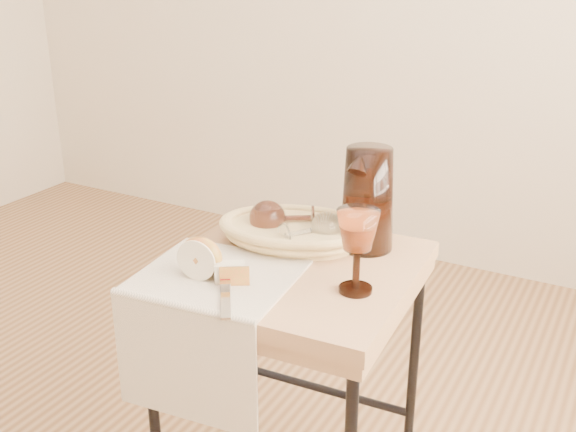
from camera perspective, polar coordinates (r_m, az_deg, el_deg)
The scene contains 10 objects.
side_table at distance 1.67m, azimuth 0.34°, elevation -14.20°, with size 0.51×0.51×0.65m, color olive, non-canonical shape.
tea_towel at distance 1.45m, azimuth -5.85°, elevation -4.93°, with size 0.32×0.28×0.01m, color #FAE6C4.
bread_basket at distance 1.59m, azimuth 0.54°, elevation -1.43°, with size 0.31×0.22×0.05m, color tan, non-canonical shape.
goblet_lying_a at distance 1.60m, azimuth -0.09°, elevation -0.16°, with size 0.14×0.08×0.08m, color brown, non-canonical shape.
goblet_lying_b at distance 1.54m, azimuth 1.72°, elevation -1.23°, with size 0.12×0.07×0.07m, color white, non-canonical shape.
pitcher at distance 1.55m, azimuth 6.57°, elevation 1.41°, with size 0.16×0.24×0.27m, color black, non-canonical shape.
wine_goblet at distance 1.36m, azimuth 5.70°, elevation -2.90°, with size 0.08×0.08×0.17m, color white, non-canonical shape.
apple_half at distance 1.43m, azimuth -7.14°, elevation -3.32°, with size 0.09×0.05×0.09m, color #BC4025.
apple_wedge at distance 1.41m, azimuth -4.81°, elevation -4.63°, with size 0.06×0.03×0.04m, color beige.
table_knife at distance 1.38m, azimuth -5.18°, elevation -5.90°, with size 0.21×0.02×0.02m, color silver, non-canonical shape.
Camera 1 is at (1.16, -0.93, 1.30)m, focal length 43.21 mm.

